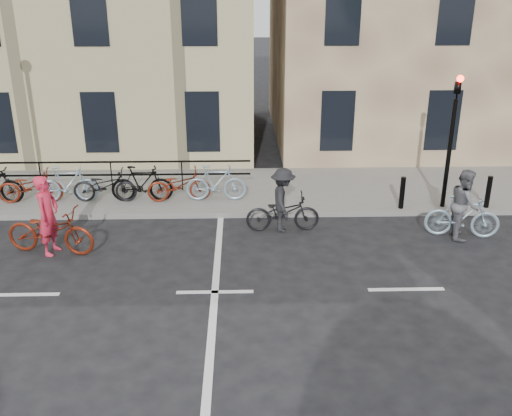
{
  "coord_description": "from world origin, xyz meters",
  "views": [
    {
      "loc": [
        0.57,
        -10.37,
        5.97
      ],
      "look_at": [
        0.91,
        1.95,
        1.1
      ],
      "focal_mm": 40.0,
      "sensor_mm": 36.0,
      "label": 1
    }
  ],
  "objects_px": {
    "cyclist_grey": "(463,210)",
    "cyclist_dark": "(283,207)",
    "cyclist_pink": "(50,227)",
    "traffic_light": "(453,126)"
  },
  "relations": [
    {
      "from": "cyclist_pink",
      "to": "traffic_light",
      "type": "bearing_deg",
      "value": -66.12
    },
    {
      "from": "cyclist_grey",
      "to": "cyclist_pink",
      "type": "bearing_deg",
      "value": 104.31
    },
    {
      "from": "cyclist_grey",
      "to": "cyclist_dark",
      "type": "bearing_deg",
      "value": 93.96
    },
    {
      "from": "cyclist_pink",
      "to": "cyclist_grey",
      "type": "relative_size",
      "value": 1.19
    },
    {
      "from": "cyclist_pink",
      "to": "cyclist_dark",
      "type": "bearing_deg",
      "value": -67.37
    },
    {
      "from": "traffic_light",
      "to": "cyclist_pink",
      "type": "distance_m",
      "value": 10.55
    },
    {
      "from": "cyclist_grey",
      "to": "cyclist_dark",
      "type": "height_order",
      "value": "cyclist_grey"
    },
    {
      "from": "traffic_light",
      "to": "cyclist_pink",
      "type": "relative_size",
      "value": 1.73
    },
    {
      "from": "cyclist_pink",
      "to": "cyclist_grey",
      "type": "xyz_separation_m",
      "value": [
        10.01,
        0.64,
        0.05
      ]
    },
    {
      "from": "traffic_light",
      "to": "cyclist_grey",
      "type": "relative_size",
      "value": 2.06
    }
  ]
}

